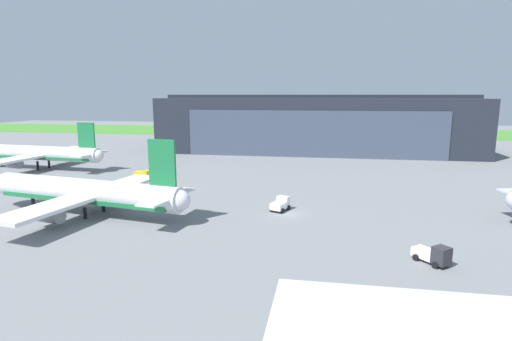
% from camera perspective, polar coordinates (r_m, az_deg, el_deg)
% --- Properties ---
extents(ground_plane, '(440.00, 440.00, 0.00)m').
position_cam_1_polar(ground_plane, '(68.39, 4.55, -6.04)').
color(ground_plane, slate).
extents(grass_field_strip, '(440.00, 56.00, 0.08)m').
position_cam_1_polar(grass_field_strip, '(220.44, 8.32, 5.31)').
color(grass_field_strip, '#478C2F').
rests_on(grass_field_strip, ground_plane).
extents(maintenance_hangar, '(105.33, 35.05, 19.46)m').
position_cam_1_polar(maintenance_hangar, '(146.46, 8.24, 6.39)').
color(maintenance_hangar, '#232833').
rests_on(maintenance_hangar, ground_plane).
extents(airliner_far_left, '(39.52, 33.47, 12.58)m').
position_cam_1_polar(airliner_far_left, '(122.54, -28.02, 2.10)').
color(airliner_far_left, white).
rests_on(airliner_far_left, ground_plane).
extents(airliner_near_left, '(37.69, 32.97, 12.91)m').
position_cam_1_polar(airliner_near_left, '(72.62, -22.54, -2.83)').
color(airliner_near_left, white).
rests_on(airliner_near_left, ground_plane).
extents(ops_van, '(3.43, 4.17, 2.27)m').
position_cam_1_polar(ops_van, '(70.01, 3.42, -4.69)').
color(ops_van, white).
rests_on(ops_van, ground_plane).
extents(stair_truck, '(4.11, 4.45, 2.37)m').
position_cam_1_polar(stair_truck, '(52.80, 23.39, -10.68)').
color(stair_truck, '#2D2D33').
rests_on(stair_truck, ground_plane).
extents(pushback_tractor, '(3.59, 2.76, 1.92)m').
position_cam_1_polar(pushback_tractor, '(100.09, -15.47, -0.49)').
color(pushback_tractor, yellow).
rests_on(pushback_tractor, ground_plane).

